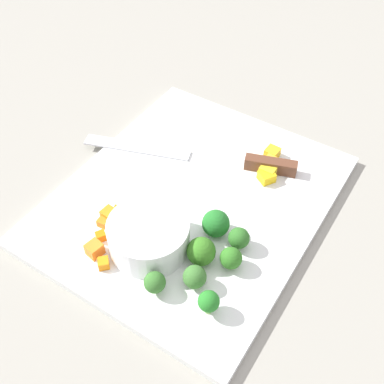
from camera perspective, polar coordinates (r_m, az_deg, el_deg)
ground_plane at (r=0.68m, az=0.00°, el=-1.25°), size 4.00×4.00×0.00m
cutting_board at (r=0.68m, az=0.00°, el=-0.91°), size 0.41×0.35×0.01m
prep_bowl at (r=0.61m, az=-5.16°, el=-5.22°), size 0.10×0.10×0.04m
chef_knife at (r=0.72m, az=4.37°, el=3.88°), size 0.13×0.32×0.02m
carrot_dice_0 at (r=0.66m, az=-8.88°, el=-2.32°), size 0.02×0.02×0.01m
carrot_dice_1 at (r=0.66m, az=-7.00°, el=-1.72°), size 0.02×0.02×0.01m
carrot_dice_2 at (r=0.65m, az=-10.56°, el=-3.59°), size 0.01×0.01×0.01m
carrot_dice_3 at (r=0.63m, az=-10.83°, el=-5.21°), size 0.02×0.02×0.01m
carrot_dice_4 at (r=0.61m, az=-10.54°, el=-8.38°), size 0.02×0.02×0.01m
carrot_dice_5 at (r=0.62m, az=-11.58°, el=-6.72°), size 0.02×0.02×0.02m
carrot_dice_6 at (r=0.65m, az=-9.87°, el=-2.68°), size 0.02×0.02×0.02m
pepper_dice_0 at (r=0.71m, az=9.15°, el=2.59°), size 0.02×0.02×0.02m
pepper_dice_1 at (r=0.72m, az=9.30°, el=3.46°), size 0.02×0.02×0.02m
pepper_dice_2 at (r=0.74m, az=9.56°, el=4.62°), size 0.02×0.02×0.02m
pepper_dice_3 at (r=0.70m, az=8.91°, el=1.83°), size 0.03×0.03×0.01m
broccoli_floret_0 at (r=0.59m, az=4.68°, el=-7.91°), size 0.03×0.03×0.03m
broccoli_floret_1 at (r=0.58m, az=0.32°, el=-10.14°), size 0.03×0.03×0.03m
broccoli_floret_2 at (r=0.62m, az=2.87°, el=-3.80°), size 0.04×0.04×0.04m
broccoli_floret_3 at (r=0.61m, az=5.63°, el=-5.54°), size 0.03×0.03×0.03m
broccoli_floret_4 at (r=0.57m, az=-4.47°, el=-10.75°), size 0.03×0.03×0.03m
broccoli_floret_5 at (r=0.55m, az=2.01°, el=-12.99°), size 0.03×0.03×0.03m
broccoli_floret_6 at (r=0.59m, az=1.10°, el=-7.14°), size 0.04×0.04×0.04m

